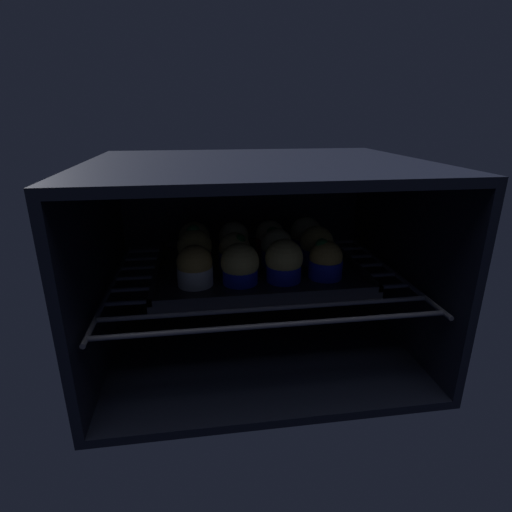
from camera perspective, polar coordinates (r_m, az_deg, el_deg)
name	(u,v)px	position (r cm, az deg, el deg)	size (l,w,h in cm)	color
oven_cavity	(254,253)	(79.93, -0.26, 0.47)	(59.00, 47.00, 37.00)	black
oven_rack	(257,276)	(77.21, 0.19, -2.94)	(54.80, 42.00, 0.80)	#444756
baking_tray	(256,268)	(78.40, 0.00, -1.73)	(38.39, 30.64, 2.20)	black
muffin_row0_col0	(195,267)	(69.30, -8.72, -1.58)	(6.16, 6.16, 7.15)	silver
muffin_row0_col1	(240,265)	(69.30, -2.29, -1.36)	(6.72, 6.72, 7.24)	#1928B7
muffin_row0_col2	(284,262)	(70.38, 4.00, -0.84)	(6.73, 6.73, 7.60)	#1928B7
muffin_row0_col3	(325,261)	(72.81, 9.87, -0.65)	(6.14, 6.14, 7.23)	#1928B7
muffin_row1_col0	(195,250)	(76.50, -8.71, 0.89)	(6.56, 6.56, 8.48)	red
muffin_row1_col1	(235,252)	(76.53, -3.04, 0.62)	(6.14, 6.14, 6.86)	#1928B7
muffin_row1_col2	(277,248)	(77.75, 2.95, 1.12)	(6.18, 6.18, 7.41)	#1928B7
muffin_row1_col3	(316,246)	(79.49, 8.61, 1.38)	(6.54, 6.54, 7.51)	#1928B7
muffin_row2_col0	(194,240)	(84.05, -8.77, 2.22)	(6.42, 6.42, 7.15)	#1928B7
muffin_row2_col1	(234,240)	(83.91, -3.19, 2.33)	(6.23, 6.23, 6.99)	#1928B7
muffin_row2_col2	(270,238)	(85.03, 1.98, 2.57)	(6.14, 6.14, 6.94)	red
muffin_row2_col3	(306,235)	(86.77, 7.12, 2.95)	(6.65, 6.65, 7.33)	#1928B7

